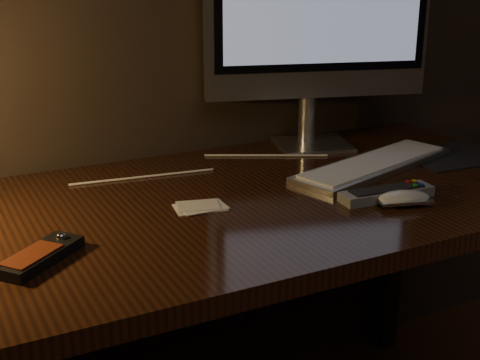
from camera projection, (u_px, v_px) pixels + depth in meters
name	position (u px, v px, depth m)	size (l,w,h in m)	color
desk	(211.00, 243.00, 1.52)	(1.60, 0.75, 0.75)	black
monitor	(319.00, 7.00, 1.70)	(0.58, 0.22, 0.62)	silver
keyboard	(374.00, 164.00, 1.64)	(0.49, 0.14, 0.02)	silver
mousepad	(451.00, 155.00, 1.73)	(0.26, 0.21, 0.00)	black
mouse	(404.00, 200.00, 1.39)	(0.11, 0.06, 0.02)	white
media_remote	(40.00, 256.00, 1.13)	(0.17, 0.15, 0.03)	black
tv_remote	(387.00, 193.00, 1.43)	(0.22, 0.07, 0.03)	gray
papers	(200.00, 207.00, 1.38)	(0.10, 0.07, 0.01)	white
cable	(210.00, 167.00, 1.64)	(0.01, 0.01, 0.66)	white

